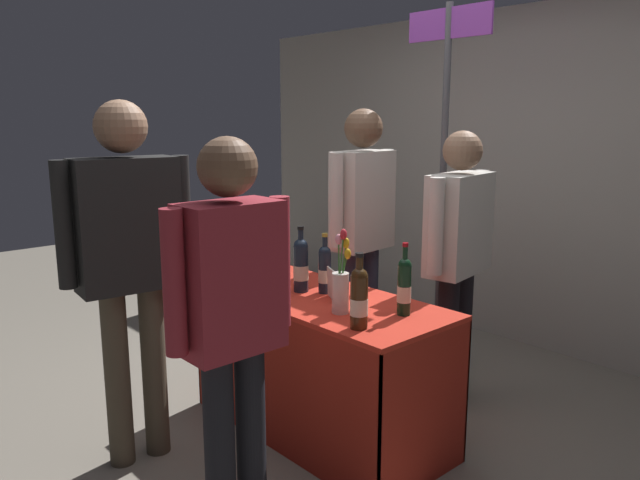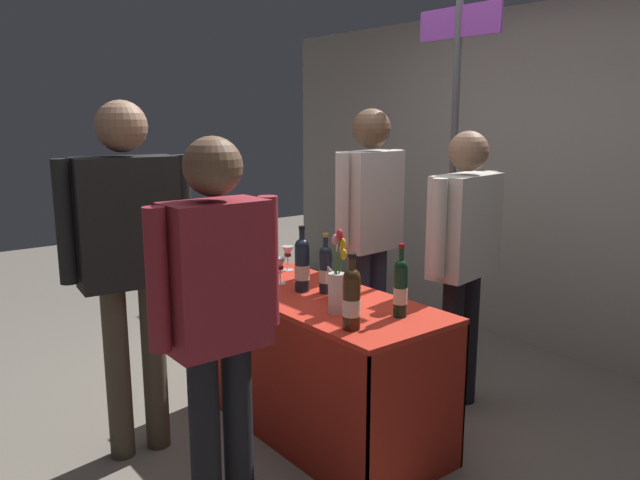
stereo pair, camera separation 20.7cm
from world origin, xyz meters
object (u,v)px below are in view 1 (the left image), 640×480
Objects in this scene: wine_glass_near_vendor at (277,266)px; flower_vase at (341,285)px; taster_foreground_right at (232,311)px; featured_wine_bottle at (325,268)px; display_bottle_0 at (301,264)px; wine_glass_mid at (281,253)px; tasting_table at (320,341)px; vendor_presenter at (458,244)px; booth_signpost at (444,152)px.

wine_glass_near_vendor is 0.61m from flower_vase.
featured_wine_bottle is at bearing 27.11° from taster_foreground_right.
flower_vase is at bearing -13.49° from display_bottle_0.
tasting_table is at bearing -18.85° from wine_glass_mid.
wine_glass_mid is (-0.52, 0.13, -0.02)m from featured_wine_bottle.
vendor_presenter is (0.62, 0.83, 0.10)m from wine_glass_near_vendor.
wine_glass_mid is at bearing 166.36° from featured_wine_bottle.
featured_wine_bottle is 0.13m from display_bottle_0.
taster_foreground_right is at bearing -4.49° from vendor_presenter.
wine_glass_mid is 0.37× the size of flower_vase.
wine_glass_near_vendor is 0.37× the size of flower_vase.
booth_signpost is at bearing 85.09° from display_bottle_0.
display_bottle_0 is 0.99m from taster_foreground_right.
wine_glass_near_vendor reaches higher than tasting_table.
featured_wine_bottle is at bearing 150.11° from flower_vase.
wine_glass_mid is 1.19m from booth_signpost.
flower_vase is 0.74m from taster_foreground_right.
vendor_presenter is 1.64m from taster_foreground_right.
flower_vase reaches higher than tasting_table.
vendor_presenter is (0.01, 0.92, 0.07)m from flower_vase.
booth_signpost is at bearing 60.08° from wine_glass_mid.
wine_glass_near_vendor is at bearing -104.75° from booth_signpost.
tasting_table is 0.69m from wine_glass_mid.
booth_signpost reaches higher than tasting_table.
vendor_presenter is 0.68× the size of booth_signpost.
tasting_table is 0.97m from vendor_presenter.
featured_wine_bottle is 0.79× the size of flower_vase.
wine_glass_mid reaches higher than tasting_table.
tasting_table is 1.03m from taster_foreground_right.
tasting_table is 0.48m from wine_glass_near_vendor.
taster_foreground_right is (0.45, -0.89, 0.07)m from featured_wine_bottle.
flower_vase is 0.17× the size of booth_signpost.
featured_wine_bottle is 0.20× the size of vendor_presenter.
booth_signpost is (-0.01, 1.02, 0.57)m from featured_wine_bottle.
booth_signpost reaches higher than display_bottle_0.
taster_foreground_right is at bearing -76.32° from booth_signpost.
flower_vase is (0.83, -0.30, 0.03)m from wine_glass_mid.
wine_glass_mid is at bearing 161.15° from tasting_table.
flower_vase reaches higher than wine_glass_mid.
featured_wine_bottle is at bearing -89.31° from booth_signpost.
taster_foreground_right is 2.03m from booth_signpost.
vendor_presenter is at bearing 62.70° from display_bottle_0.
booth_signpost is (0.29, 1.10, 0.60)m from wine_glass_near_vendor.
display_bottle_0 reaches higher than featured_wine_bottle.
tasting_table is at bearing 5.26° from display_bottle_0.
wine_glass_mid is 0.09× the size of taster_foreground_right.
display_bottle_0 is at bearing 34.56° from taster_foreground_right.
flower_vase is 0.25× the size of vendor_presenter.
taster_foreground_right is (0.76, -0.81, 0.10)m from wine_glass_near_vendor.
taster_foreground_right reaches higher than flower_vase.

